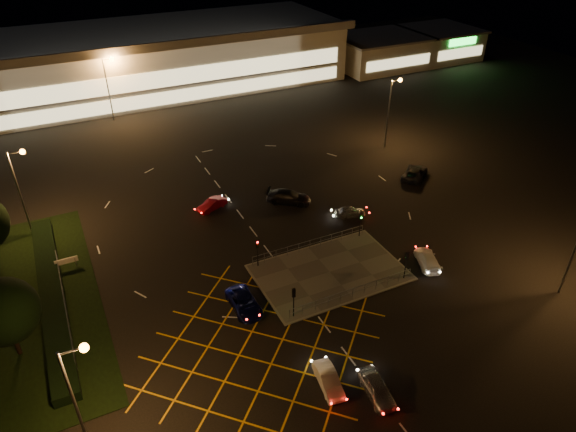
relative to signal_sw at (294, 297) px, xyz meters
name	(u,v)px	position (x,y,z in m)	size (l,w,h in m)	color
ground	(302,267)	(4.00, 5.99, -2.37)	(180.00, 180.00, 0.00)	black
pedestrian_island	(330,272)	(6.00, 3.99, -2.31)	(14.00, 9.00, 0.12)	#4C4944
hedge	(52,294)	(-19.00, 11.99, -1.87)	(2.00, 26.00, 1.00)	black
supermarket	(150,58)	(4.00, 67.95, 2.95)	(72.00, 26.50, 10.50)	beige
retail_unit_a	(379,51)	(50.00, 59.97, 0.85)	(18.80, 14.80, 6.35)	beige
retail_unit_b	(439,43)	(66.00, 59.95, 0.85)	(14.80, 14.80, 6.35)	beige
streetlight_sw	(79,390)	(-17.56, -6.01, 4.20)	(1.78, 0.56, 10.03)	slate
streetlight_nw	(21,182)	(-19.56, 23.99, 4.20)	(1.78, 0.56, 10.03)	slate
streetlight_ne	(392,103)	(28.44, 25.99, 4.20)	(1.78, 0.56, 10.03)	slate
streetlight_far_left	(109,80)	(-5.56, 53.99, 4.20)	(1.78, 0.56, 10.03)	slate
streetlight_far_right	(324,48)	(34.44, 55.99, 4.20)	(1.78, 0.56, 10.03)	slate
signal_sw	(294,297)	(0.00, 0.00, 0.00)	(0.28, 0.30, 3.15)	black
signal_se	(407,260)	(12.00, 0.00, 0.00)	(0.28, 0.30, 3.15)	black
signal_nw	(257,248)	(0.00, 7.99, 0.00)	(0.28, 0.30, 3.15)	black
signal_ne	(361,219)	(12.00, 7.99, 0.00)	(0.28, 0.30, 3.15)	black
tree_e	(4,312)	(-22.00, 5.99, 2.28)	(5.40, 5.40, 7.35)	black
car_near_silver	(377,389)	(1.90, -10.14, -1.68)	(1.62, 4.03, 1.37)	silver
car_queue_white	(328,380)	(-0.94, -7.81, -1.73)	(1.34, 3.85, 1.27)	silver
car_left_blue	(244,303)	(-3.50, 2.96, -1.70)	(2.22, 4.80, 1.34)	#0D1353
car_far_dkgrey	(289,197)	(8.27, 17.90, -1.59)	(2.17, 5.33, 1.55)	black
car_right_silver	(350,212)	(13.28, 11.96, -1.76)	(1.44, 3.59, 1.22)	#AFB3B7
car_circ_red	(212,205)	(-0.54, 20.48, -1.75)	(1.31, 3.77, 1.24)	maroon
car_east_grey	(415,173)	(25.82, 16.23, -1.62)	(2.47, 5.36, 1.49)	black
car_approach_white	(427,259)	(15.50, 0.86, -1.72)	(1.81, 4.46, 1.29)	silver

